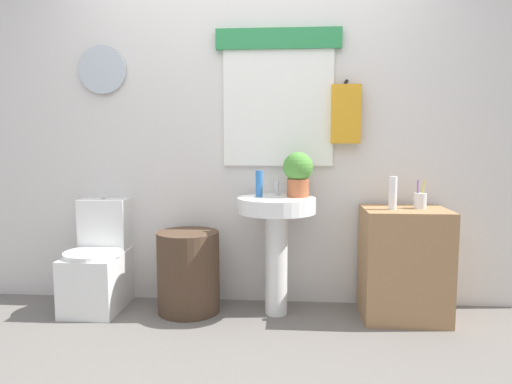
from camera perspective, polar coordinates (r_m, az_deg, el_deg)
ground_plane at (r=2.55m, az=-3.37°, el=-21.11°), size 8.00×8.00×0.00m
back_wall at (r=3.41m, az=-0.85°, el=8.52°), size 4.40×0.18×2.60m
toilet at (r=3.52m, az=-18.52°, el=-8.56°), size 0.38×0.51×0.77m
laundry_hamper at (r=3.30m, az=-8.18°, el=-9.54°), size 0.42×0.42×0.56m
pedestal_sink at (r=3.15m, az=2.49°, el=-4.21°), size 0.52×0.52×0.79m
faucet at (r=3.23m, az=2.58°, el=0.45°), size 0.03×0.03×0.10m
wooden_cabinet at (r=3.28m, az=17.46°, el=-8.26°), size 0.54×0.44×0.73m
soap_bottle at (r=3.16m, az=0.38°, el=1.03°), size 0.05×0.05×0.18m
potted_plant at (r=3.16m, az=5.10°, el=2.41°), size 0.20×0.20×0.30m
lotion_bottle at (r=3.14m, az=16.22°, el=-0.12°), size 0.05×0.05×0.21m
toothbrush_cup at (r=3.25m, az=19.25°, el=-0.98°), size 0.08×0.08×0.19m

